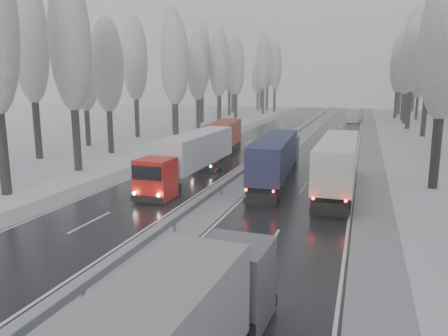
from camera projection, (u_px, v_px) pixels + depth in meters
The scene contains 48 objects.
carriageway_right at pixel (313, 172), 38.51m from camera, with size 7.50×200.00×0.03m, color black.
carriageway_left at pixel (202, 166), 41.66m from camera, with size 7.50×200.00×0.03m, color black.
median_slush at pixel (255, 169), 40.08m from camera, with size 3.00×200.00×0.04m, color #94969B.
shoulder_right at pixel (372, 176), 37.02m from camera, with size 2.40×200.00×0.04m, color #94969B.
shoulder_left at pixel (155, 163), 43.15m from camera, with size 2.40×200.00×0.04m, color #94969B.
median_guardrail at pixel (255, 163), 39.96m from camera, with size 0.12×200.00×0.76m.
tree_18 at pixel (446, 41), 30.88m from camera, with size 3.60×3.60×16.58m.
tree_22 at pixel (442, 60), 47.56m from camera, with size 3.60×3.60×15.86m.
tree_24 at pixel (446, 36), 51.78m from camera, with size 3.60×3.60×20.49m.
tree_26 at pixel (430, 51), 61.67m from camera, with size 3.60×3.60×18.78m.
tree_28 at pixel (413, 52), 71.91m from camera, with size 3.60×3.60×19.62m.
tree_30 at pixel (409, 62), 81.16m from camera, with size 3.60×3.60×17.86m.
tree_31 at pixel (441, 60), 83.03m from camera, with size 3.60×3.60×18.58m.
tree_32 at pixel (406, 65), 88.22m from camera, with size 3.60×3.60×17.33m.
tree_33 at pixel (420, 75), 91.39m from camera, with size 3.60×3.60×14.33m.
tree_34 at pixel (399, 65), 95.09m from camera, with size 3.60×3.60×17.63m.
tree_35 at pixel (442, 64), 95.98m from camera, with size 3.60×3.60×18.25m.
tree_36 at pixel (402, 60), 103.57m from camera, with size 3.60×3.60×20.23m.
tree_37 at pixel (431, 70), 105.69m from camera, with size 3.60×3.60×16.37m.
tree_38 at pixel (406, 67), 113.21m from camera, with size 3.60×3.60×17.97m.
tree_39 at pixel (415, 72), 116.32m from camera, with size 3.60×3.60×16.19m.
tree_58 at pixel (70, 44), 37.39m from camera, with size 3.60×3.60×17.21m.
tree_59 at pixel (30, 41), 43.29m from camera, with size 3.60×3.60×18.41m.
tree_60 at pixel (107, 66), 47.47m from camera, with size 3.60×3.60×14.84m.
tree_61 at pixel (84, 72), 53.05m from camera, with size 3.60×3.60×13.95m.
tree_62 at pixel (175, 62), 55.08m from camera, with size 3.60×3.60×16.04m.
tree_63 at pixel (135, 60), 61.08m from camera, with size 3.60×3.60×16.88m.
tree_64 at pixel (173, 68), 64.85m from camera, with size 3.60×3.60×15.42m.
tree_65 at pixel (173, 52), 68.62m from camera, with size 3.60×3.60×19.48m.
tree_66 at pixel (197, 70), 73.83m from camera, with size 3.60×3.60×15.23m.
tree_67 at pixel (198, 64), 77.75m from camera, with size 3.60×3.60×17.09m.
tree_68 at pixel (219, 66), 79.50m from camera, with size 3.60×3.60×16.65m.
tree_69 at pixel (202, 58), 84.36m from camera, with size 3.60×3.60×19.35m.
tree_70 at pixel (236, 66), 88.78m from camera, with size 3.60×3.60×17.09m.
tree_71 at pixel (220, 59), 93.64m from camera, with size 3.60×3.60×19.61m.
tree_72 at pixel (236, 73), 98.54m from camera, with size 3.60×3.60×15.11m.
tree_73 at pixel (229, 68), 102.88m from camera, with size 3.60×3.60×17.22m.
tree_74 at pixel (264, 62), 106.89m from camera, with size 3.60×3.60×19.68m.
tree_75 at pixel (233, 66), 113.50m from camera, with size 3.60×3.60×18.60m.
tree_76 at pixel (275, 66), 115.50m from camera, with size 3.60×3.60×18.55m.
tree_77 at pixel (258, 77), 121.44m from camera, with size 3.60×3.60×14.32m.
tree_78 at pixel (268, 65), 122.58m from camera, with size 3.60×3.60×19.55m.
tree_79 at pixel (261, 71), 127.45m from camera, with size 3.60×3.60×17.07m.
truck_blue_box at pixel (276, 156), 34.32m from camera, with size 3.17×14.67×3.74m.
truck_cream_box at pixel (339, 160), 31.87m from camera, with size 2.46×15.31×3.92m.
box_truck_distant at pixel (355, 115), 85.82m from camera, with size 2.98×7.64×2.79m.
truck_red_white at pixel (193, 154), 35.35m from camera, with size 2.35×14.53×3.72m.
truck_red_red at pixel (220, 138), 45.16m from camera, with size 3.83×14.29×3.63m.
Camera 1 is at (9.30, -8.30, 7.89)m, focal length 35.00 mm.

